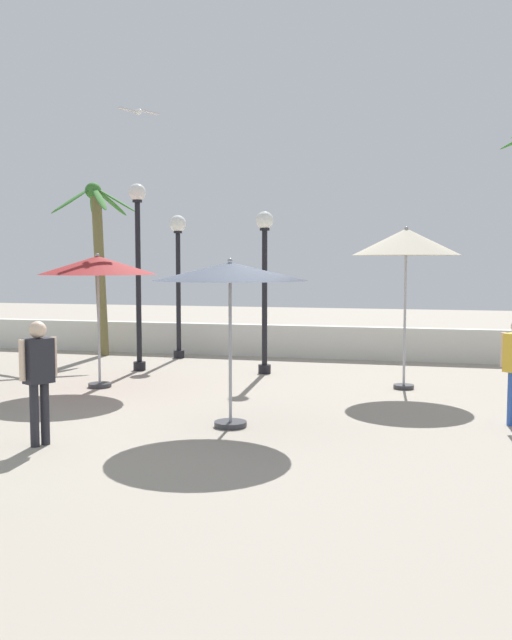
% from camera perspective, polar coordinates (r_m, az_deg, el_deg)
% --- Properties ---
extents(ground_plane, '(56.00, 56.00, 0.00)m').
position_cam_1_polar(ground_plane, '(10.71, -3.68, -8.70)').
color(ground_plane, '#9E9384').
extents(boundary_wall, '(25.20, 0.30, 0.84)m').
position_cam_1_polar(boundary_wall, '(18.39, 3.94, -1.75)').
color(boundary_wall, silver).
rests_on(boundary_wall, ground_plane).
extents(patio_umbrella_1, '(2.09, 2.09, 3.17)m').
position_cam_1_polar(patio_umbrella_1, '(13.98, 12.06, 6.12)').
color(patio_umbrella_1, '#333338').
rests_on(patio_umbrella_1, ground_plane).
extents(patio_umbrella_2, '(2.32, 2.32, 2.54)m').
position_cam_1_polar(patio_umbrella_2, '(10.48, -2.12, 3.76)').
color(patio_umbrella_2, '#333338').
rests_on(patio_umbrella_2, ground_plane).
extents(patio_umbrella_3, '(2.31, 2.31, 2.66)m').
position_cam_1_polar(patio_umbrella_3, '(14.20, -12.70, 4.26)').
color(patio_umbrella_3, '#333338').
rests_on(patio_umbrella_3, ground_plane).
extents(palm_tree_1, '(2.41, 2.29, 4.57)m').
position_cam_1_polar(palm_tree_1, '(19.14, -12.69, 5.84)').
color(palm_tree_1, brown).
rests_on(palm_tree_1, ground_plane).
extents(lamp_post_0, '(0.43, 0.43, 3.68)m').
position_cam_1_polar(lamp_post_0, '(18.24, -6.33, 4.74)').
color(lamp_post_0, black).
rests_on(lamp_post_0, ground_plane).
extents(lamp_post_1, '(0.39, 0.39, 4.25)m').
position_cam_1_polar(lamp_post_1, '(16.26, -9.54, 5.47)').
color(lamp_post_1, black).
rests_on(lamp_post_1, ground_plane).
extents(lamp_post_2, '(0.39, 0.39, 3.60)m').
position_cam_1_polar(lamp_post_2, '(15.58, 0.70, 4.09)').
color(lamp_post_2, black).
rests_on(lamp_post_2, ground_plane).
extents(guest_1, '(0.38, 0.50, 1.70)m').
position_cam_1_polar(guest_1, '(9.92, -17.19, -3.92)').
color(guest_1, '#26262D').
rests_on(guest_1, ground_plane).
extents(seagull_0, '(0.80, 0.71, 0.14)m').
position_cam_1_polar(seagull_0, '(16.86, -9.51, 16.31)').
color(seagull_0, white).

